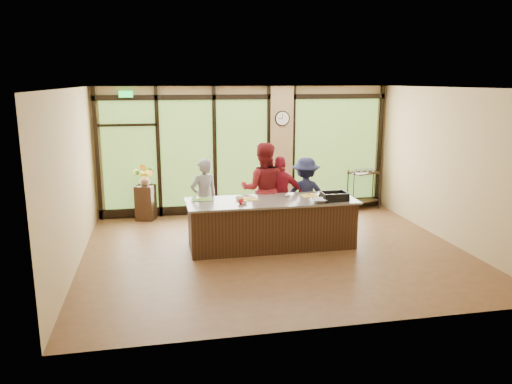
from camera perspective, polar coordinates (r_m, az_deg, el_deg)
name	(u,v)px	position (r m, az deg, el deg)	size (l,w,h in m)	color
floor	(275,251)	(9.40, 2.16, -6.80)	(7.00, 7.00, 0.00)	#51361C
ceiling	(276,88)	(8.87, 2.33, 11.81)	(7.00, 7.00, 0.00)	silver
back_wall	(246,150)	(11.91, -1.16, 4.79)	(7.00, 7.00, 0.00)	tan
left_wall	(72,180)	(8.88, -20.30, 1.29)	(6.00, 6.00, 0.00)	tan
right_wall	(451,166)	(10.40, 21.36, 2.77)	(6.00, 6.00, 0.00)	tan
window_wall	(253,155)	(11.91, -0.34, 4.28)	(6.90, 0.12, 3.00)	tan
island_base	(271,224)	(9.54, 1.76, -3.72)	(3.10, 1.00, 0.88)	#311D10
countertop	(271,201)	(9.42, 1.78, -1.03)	(3.20, 1.10, 0.04)	gray
wall_clock	(282,118)	(11.88, 3.02, 8.40)	(0.36, 0.04, 0.36)	black
cook_left	(204,198)	(10.06, -5.95, -0.73)	(0.59, 0.39, 1.62)	gray
cook_midleft	(263,189)	(10.18, 0.83, 0.33)	(0.93, 0.72, 1.91)	maroon
cook_midright	(281,195)	(10.27, 2.82, -0.40)	(0.95, 0.40, 1.62)	maroon
cook_right	(305,195)	(10.49, 5.66, -0.32)	(1.01, 0.58, 1.57)	#1B1D3B
roasting_pan	(334,198)	(9.51, 8.92, -0.68)	(0.47, 0.37, 0.08)	black
mixing_bowl	(319,201)	(9.27, 7.26, -0.99)	(0.31, 0.31, 0.08)	silver
cutting_board_left	(202,200)	(9.48, -6.15, -0.86)	(0.37, 0.28, 0.01)	#477F2E
cutting_board_center	(247,199)	(9.46, -1.02, -0.82)	(0.37, 0.28, 0.01)	gold
cutting_board_right	(310,195)	(9.81, 6.23, -0.40)	(0.37, 0.27, 0.01)	gold
prep_bowl_near	(240,198)	(9.46, -1.89, -0.69)	(0.16, 0.16, 0.05)	white
prep_bowl_mid	(244,203)	(9.10, -1.39, -1.27)	(0.12, 0.12, 0.04)	white
prep_bowl_far	(288,196)	(9.73, 3.65, -0.41)	(0.12, 0.12, 0.03)	white
red_ramekin	(241,202)	(9.11, -1.75, -1.13)	(0.10, 0.10, 0.08)	#B1111E
flower_stand	(146,203)	(11.67, -12.49, -1.18)	(0.40, 0.40, 0.80)	#311D10
flower_vase	(145,180)	(11.56, -12.62, 1.40)	(0.26, 0.26, 0.27)	brown
bar_cart	(364,184)	(12.68, 12.19, 0.88)	(0.84, 0.66, 1.01)	#311D10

